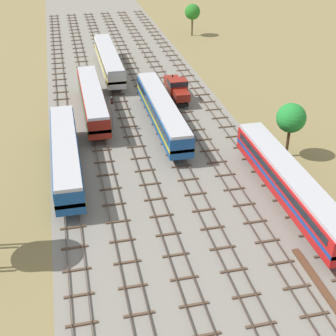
% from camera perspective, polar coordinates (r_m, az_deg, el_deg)
% --- Properties ---
extents(ground_plane, '(480.00, 480.00, 0.00)m').
position_cam_1_polar(ground_plane, '(71.43, -3.75, 7.25)').
color(ground_plane, olive).
extents(ballast_bed, '(25.63, 176.00, 0.01)m').
position_cam_1_polar(ballast_bed, '(71.43, -3.75, 7.25)').
color(ballast_bed, gray).
rests_on(ballast_bed, ground).
extents(track_far_left, '(2.40, 126.00, 0.29)m').
position_cam_1_polar(track_far_left, '(71.60, -12.51, 6.75)').
color(track_far_left, '#47382D').
rests_on(track_far_left, ground).
extents(track_left, '(2.40, 126.00, 0.29)m').
position_cam_1_polar(track_left, '(71.68, -9.05, 7.13)').
color(track_left, '#47382D').
rests_on(track_left, ground).
extents(track_centre_left, '(2.40, 126.00, 0.29)m').
position_cam_1_polar(track_centre_left, '(72.02, -5.60, 7.49)').
color(track_centre_left, '#47382D').
rests_on(track_centre_left, ground).
extents(track_centre, '(2.40, 126.00, 0.29)m').
position_cam_1_polar(track_centre, '(72.62, -2.19, 7.81)').
color(track_centre, '#47382D').
rests_on(track_centre, ground).
extents(track_centre_right, '(2.40, 126.00, 0.29)m').
position_cam_1_polar(track_centre_right, '(73.47, 1.16, 8.10)').
color(track_centre_right, '#47382D').
rests_on(track_centre_right, ground).
extents(track_right, '(2.40, 126.00, 0.29)m').
position_cam_1_polar(track_right, '(74.56, 4.42, 8.36)').
color(track_right, '#47382D').
rests_on(track_right, ground).
extents(passenger_coach_right_nearest, '(2.96, 22.00, 3.80)m').
position_cam_1_polar(passenger_coach_right_nearest, '(49.31, 14.28, -1.63)').
color(passenger_coach_right_nearest, red).
rests_on(passenger_coach_right_nearest, ground).
extents(diesel_railcar_far_left_near, '(2.96, 20.50, 3.80)m').
position_cam_1_polar(diesel_railcar_far_left_near, '(54.27, -12.15, 1.75)').
color(diesel_railcar_far_left_near, '#194C8C').
rests_on(diesel_railcar_far_left_near, ground).
extents(passenger_coach_centre_mid, '(2.96, 22.00, 3.80)m').
position_cam_1_polar(passenger_coach_centre_mid, '(63.72, -0.72, 6.92)').
color(passenger_coach_centre_mid, '#194C8C').
rests_on(passenger_coach_centre_mid, ground).
extents(diesel_railcar_left_midfar, '(2.96, 20.50, 3.80)m').
position_cam_1_polar(diesel_railcar_left_midfar, '(68.26, -9.02, 8.17)').
color(diesel_railcar_left_midfar, maroon).
rests_on(diesel_railcar_left_midfar, ground).
extents(shunter_loco_centre_right_far, '(2.74, 8.46, 3.10)m').
position_cam_1_polar(shunter_loco_centre_right_far, '(73.27, 1.07, 9.61)').
color(shunter_loco_centre_right_far, maroon).
rests_on(shunter_loco_centre_right_far, ground).
extents(passenger_coach_centre_left_farther, '(2.96, 22.00, 3.80)m').
position_cam_1_polar(passenger_coach_centre_left_farther, '(85.08, -7.11, 12.80)').
color(passenger_coach_centre_left_farther, beige).
rests_on(passenger_coach_centre_left_farther, ground).
extents(signal_post_nearest, '(0.28, 0.47, 4.64)m').
position_cam_1_polar(signal_post_nearest, '(63.63, -6.70, 7.03)').
color(signal_post_nearest, gray).
rests_on(signal_post_nearest, ground).
extents(lineside_tree_0, '(3.48, 3.48, 6.78)m').
position_cam_1_polar(lineside_tree_0, '(57.41, 14.50, 5.79)').
color(lineside_tree_0, '#4C331E').
rests_on(lineside_tree_0, ground).
extents(lineside_tree_1, '(3.32, 3.32, 6.77)m').
position_cam_1_polar(lineside_tree_1, '(108.25, 2.94, 18.12)').
color(lineside_tree_1, '#4C331E').
rests_on(lineside_tree_1, ground).
extents(spare_rail_bundle, '(0.60, 10.00, 0.24)m').
position_cam_1_polar(spare_rail_bundle, '(41.55, 18.00, -13.62)').
color(spare_rail_bundle, brown).
rests_on(spare_rail_bundle, ground).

